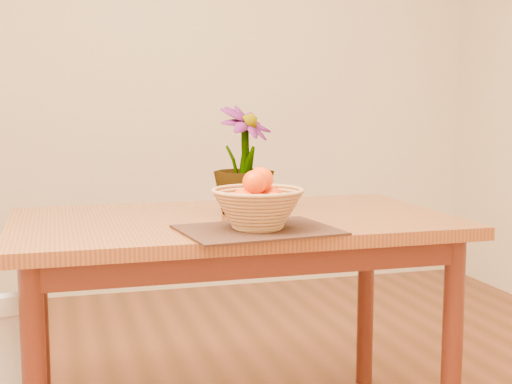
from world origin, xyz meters
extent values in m
cube|color=beige|center=(0.00, 2.25, 1.35)|extent=(4.00, 0.02, 2.70)
cube|color=brown|center=(0.00, 0.30, 0.73)|extent=(1.40, 0.80, 0.04)
cube|color=#4D1D12|center=(0.00, 0.30, 0.67)|extent=(1.28, 0.68, 0.08)
cylinder|color=#4D1D12|center=(0.62, -0.02, 0.35)|extent=(0.06, 0.06, 0.71)
cylinder|color=#4D1D12|center=(-0.62, 0.62, 0.35)|extent=(0.06, 0.06, 0.71)
cylinder|color=#4D1D12|center=(0.62, 0.62, 0.35)|extent=(0.06, 0.06, 0.71)
cube|color=#3B1F15|center=(0.01, 0.04, 0.75)|extent=(0.47, 0.37, 0.01)
cylinder|color=tan|center=(0.01, 0.04, 0.76)|extent=(0.13, 0.13, 0.01)
sphere|color=#F05603|center=(0.01, 0.04, 0.83)|extent=(0.06, 0.06, 0.06)
sphere|color=#F05603|center=(0.06, 0.07, 0.84)|extent=(0.07, 0.07, 0.07)
sphere|color=#F05603|center=(-0.02, 0.09, 0.84)|extent=(0.07, 0.07, 0.07)
sphere|color=#F05603|center=(-0.04, 0.00, 0.84)|extent=(0.07, 0.07, 0.07)
sphere|color=#F05603|center=(0.04, -0.02, 0.84)|extent=(0.07, 0.07, 0.07)
sphere|color=#F05603|center=(0.02, 0.06, 0.90)|extent=(0.07, 0.07, 0.07)
sphere|color=#F05603|center=(-0.01, 0.01, 0.89)|extent=(0.07, 0.07, 0.07)
imported|color=#164E17|center=(0.05, 0.35, 0.93)|extent=(0.28, 0.28, 0.36)
camera|label=1|loc=(-0.55, -1.90, 1.12)|focal=50.00mm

